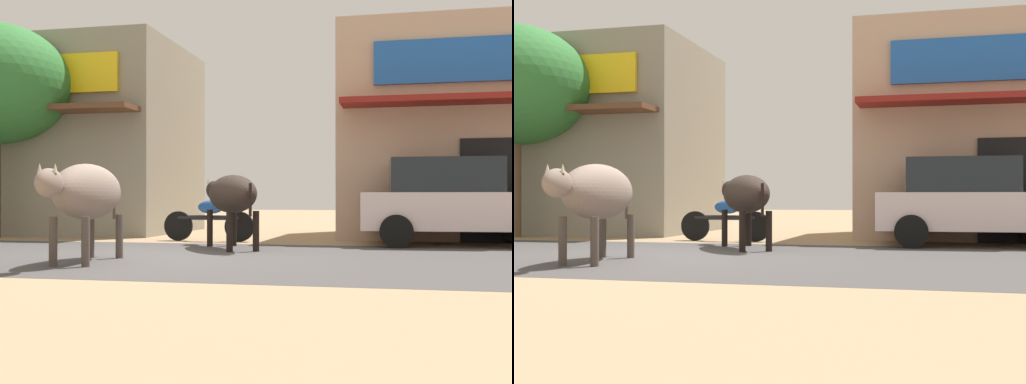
# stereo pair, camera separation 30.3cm
# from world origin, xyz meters

# --- Properties ---
(ground) EXTENTS (80.00, 80.00, 0.00)m
(ground) POSITION_xyz_m (0.00, 0.00, 0.00)
(ground) COLOR #9F835F
(asphalt_road) EXTENTS (72.00, 5.95, 0.00)m
(asphalt_road) POSITION_xyz_m (0.00, 0.00, 0.00)
(asphalt_road) COLOR #454242
(asphalt_road) RESTS_ON ground
(storefront_left_cafe) EXTENTS (6.62, 5.37, 4.82)m
(storefront_left_cafe) POSITION_xyz_m (-5.17, 6.72, 2.42)
(storefront_left_cafe) COLOR gray
(storefront_left_cafe) RESTS_ON ground
(parked_hatchback_car) EXTENTS (3.73, 2.05, 1.64)m
(parked_hatchback_car) POSITION_xyz_m (4.73, 3.50, 0.84)
(parked_hatchback_car) COLOR beige
(parked_hatchback_car) RESTS_ON ground
(parked_motorcycle) EXTENTS (1.96, 0.27, 1.06)m
(parked_motorcycle) POSITION_xyz_m (-0.13, 3.71, 0.47)
(parked_motorcycle) COLOR black
(parked_motorcycle) RESTS_ON ground
(cow_near_brown) EXTENTS (0.79, 2.59, 1.37)m
(cow_near_brown) POSITION_xyz_m (-0.47, -1.13, 0.97)
(cow_near_brown) COLOR #7D6A5E
(cow_near_brown) RESTS_ON ground
(cow_far_dark) EXTENTS (1.74, 2.55, 1.30)m
(cow_far_dark) POSITION_xyz_m (0.82, 1.81, 0.95)
(cow_far_dark) COLOR #2E231D
(cow_far_dark) RESTS_ON ground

